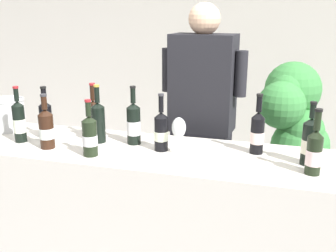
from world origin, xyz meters
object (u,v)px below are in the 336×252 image
Objects in this scene: wine_bottle_2 at (90,136)px; potted_shrub at (294,127)px; wine_bottle_8 at (161,131)px; wine_bottle_4 at (134,123)px; wine_bottle_1 at (310,141)px; wine_bottle_11 at (314,151)px; wine_bottle_0 at (257,132)px; ice_bucket at (8,114)px; wine_glass at (179,129)px; person_server at (201,139)px; wine_bottle_9 at (46,128)px; wine_bottle_5 at (46,119)px; wine_bottle_6 at (98,121)px; wine_bottle_3 at (94,118)px; wine_bottle_7 at (19,121)px.

wine_bottle_2 is 0.23× the size of potted_shrub.
wine_bottle_4 is at bearing 160.63° from wine_bottle_8.
wine_bottle_11 is (0.01, -0.12, -0.01)m from wine_bottle_1.
wine_bottle_0 is 1.01× the size of wine_bottle_1.
wine_bottle_8 is (-0.52, -0.10, -0.01)m from wine_bottle_0.
wine_bottle_8 is 1.09m from ice_bucket.
wine_glass is (0.45, 0.14, 0.03)m from wine_bottle_2.
potted_shrub is (0.24, 1.21, -0.30)m from wine_bottle_0.
person_server is at bearing 139.47° from wine_bottle_1.
wine_bottle_9 is (-1.41, -0.14, -0.01)m from wine_bottle_1.
potted_shrub is (1.84, 1.20, -0.28)m from ice_bucket.
wine_bottle_4 reaches higher than wine_bottle_5.
wine_bottle_6 is at bearing 172.58° from wine_bottle_11.
wine_bottle_11 is at bearing -7.42° from wine_bottle_6.
ice_bucket is at bearing 174.35° from wine_bottle_8.
wine_bottle_4 is at bearing -8.71° from wine_bottle_3.
wine_glass is 0.66m from person_server.
wine_bottle_4 is 0.90m from ice_bucket.
wine_bottle_11 is at bearing -6.85° from ice_bucket.
person_server is (0.46, 0.75, -0.21)m from wine_bottle_2.
wine_bottle_7 is (-0.66, -0.15, 0.00)m from wine_bottle_4.
wine_bottle_4 reaches higher than wine_bottle_9.
wine_bottle_7 reaches higher than wine_bottle_9.
wine_bottle_1 reaches higher than wine_bottle_5.
wine_bottle_3 is 0.59m from wine_glass.
wine_bottle_3 reaches higher than wine_glass.
wine_bottle_0 is 0.98m from wine_bottle_3.
wine_bottle_6 is 1.07× the size of wine_bottle_8.
wine_bottle_1 is at bearing -1.62° from wine_bottle_6.
ice_bucket is at bearing 151.12° from wine_bottle_9.
wine_bottle_1 is 1.05× the size of wine_bottle_9.
person_server is (0.31, 0.50, -0.22)m from wine_bottle_4.
potted_shrub is (1.10, 1.49, -0.29)m from wine_bottle_2.
wine_bottle_3 reaches higher than wine_bottle_0.
potted_shrub reaches higher than wine_bottle_1.
ice_bucket is at bearing 177.37° from wine_bottle_4.
wine_bottle_5 is at bearing -176.53° from wine_bottle_0.
person_server reaches higher than wine_bottle_4.
wine_bottle_0 is 1.27m from potted_shrub.
wine_bottle_2 is at bearing -126.29° from potted_shrub.
wine_bottle_8 is 0.80m from wine_bottle_11.
wine_bottle_7 is at bearing 169.06° from wine_bottle_2.
wine_bottle_1 is 1.18m from wine_bottle_6.
wine_bottle_1 is at bearing 5.81° from wine_bottle_9.
potted_shrub is (1.50, 1.29, -0.29)m from wine_bottle_5.
ice_bucket is 2.21m from potted_shrub.
wine_bottle_5 is (-1.26, -0.08, -0.00)m from wine_bottle_0.
wine_bottle_5 is 0.35m from ice_bucket.
wine_bottle_1 is 0.95× the size of wine_bottle_4.
person_server reaches higher than ice_bucket.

